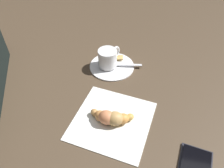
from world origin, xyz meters
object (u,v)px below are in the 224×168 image
(croissant, at_px, (111,117))
(teaspoon, at_px, (117,64))
(espresso_cup, at_px, (108,58))
(napkin, at_px, (112,120))
(sugar_packet, at_px, (115,57))
(saucer, at_px, (112,66))

(croissant, bearing_deg, teaspoon, -172.86)
(espresso_cup, relative_size, napkin, 0.43)
(espresso_cup, relative_size, croissant, 0.70)
(teaspoon, xyz_separation_m, napkin, (0.22, 0.03, -0.01))
(espresso_cup, xyz_separation_m, teaspoon, (-0.00, 0.03, -0.03))
(espresso_cup, xyz_separation_m, sugar_packet, (-0.04, 0.01, -0.03))
(teaspoon, distance_m, sugar_packet, 0.04)
(napkin, bearing_deg, teaspoon, -172.24)
(croissant, bearing_deg, espresso_cup, -165.46)
(sugar_packet, xyz_separation_m, croissant, (0.26, 0.04, 0.01))
(napkin, distance_m, croissant, 0.02)
(saucer, distance_m, teaspoon, 0.02)
(sugar_packet, height_order, croissant, croissant)
(sugar_packet, distance_m, napkin, 0.26)
(saucer, relative_size, sugar_packet, 2.63)
(espresso_cup, bearing_deg, croissant, 14.54)
(napkin, relative_size, croissant, 1.61)
(napkin, bearing_deg, espresso_cup, -164.71)
(espresso_cup, height_order, sugar_packet, espresso_cup)
(saucer, bearing_deg, teaspoon, 91.68)
(sugar_packet, height_order, napkin, sugar_packet)
(espresso_cup, distance_m, croissant, 0.23)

